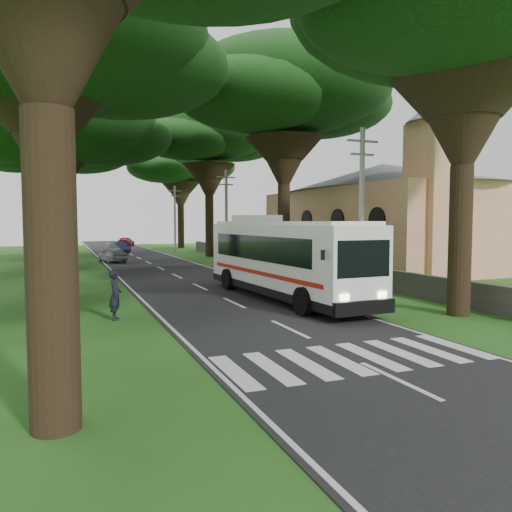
{
  "coord_description": "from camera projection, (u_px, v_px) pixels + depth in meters",
  "views": [
    {
      "loc": [
        -7.34,
        -13.53,
        3.78
      ],
      "look_at": [
        0.89,
        7.46,
        2.2
      ],
      "focal_mm": 35.0,
      "sensor_mm": 36.0,
      "label": 1
    }
  ],
  "objects": [
    {
      "name": "tree_l_mida",
      "position": [
        40.0,
        38.0,
        22.88
      ],
      "size": [
        15.63,
        15.63,
        15.59
      ],
      "color": "black",
      "rests_on": "ground"
    },
    {
      "name": "ground",
      "position": [
        317.0,
        343.0,
        15.5
      ],
      "size": [
        140.0,
        140.0,
        0.0
      ],
      "primitive_type": "plane",
      "color": "#244E16",
      "rests_on": "ground"
    },
    {
      "name": "coach_bus",
      "position": [
        283.0,
        257.0,
        24.21
      ],
      "size": [
        3.52,
        12.92,
        3.77
      ],
      "rotation": [
        0.0,
        0.0,
        0.05
      ],
      "color": "white",
      "rests_on": "ground"
    },
    {
      "name": "distant_car_a",
      "position": [
        112.0,
        254.0,
        45.79
      ],
      "size": [
        2.62,
        4.39,
        1.4
      ],
      "primitive_type": "imported",
      "rotation": [
        0.0,
        0.0,
        3.39
      ],
      "color": "#A1A1A5",
      "rests_on": "road"
    },
    {
      "name": "tree_l_far",
      "position": [
        47.0,
        145.0,
        56.13
      ],
      "size": [
        15.94,
        15.94,
        15.87
      ],
      "color": "black",
      "rests_on": "ground"
    },
    {
      "name": "pole_far",
      "position": [
        175.0,
        218.0,
        59.94
      ],
      "size": [
        1.6,
        0.24,
        8.0
      ],
      "color": "gray",
      "rests_on": "ground"
    },
    {
      "name": "pole_near",
      "position": [
        361.0,
        212.0,
        22.78
      ],
      "size": [
        1.6,
        0.24,
        8.0
      ],
      "color": "gray",
      "rests_on": "ground"
    },
    {
      "name": "distant_car_b",
      "position": [
        120.0,
        247.0,
        59.5
      ],
      "size": [
        2.2,
        4.0,
        1.25
      ],
      "primitive_type": "imported",
      "rotation": [
        0.0,
        0.0,
        0.25
      ],
      "color": "navy",
      "rests_on": "road"
    },
    {
      "name": "tree_r_mida",
      "position": [
        284.0,
        91.0,
        36.07
      ],
      "size": [
        15.39,
        15.39,
        16.56
      ],
      "color": "black",
      "rests_on": "ground"
    },
    {
      "name": "distant_car_c",
      "position": [
        126.0,
        242.0,
        74.54
      ],
      "size": [
        3.26,
        4.9,
        1.32
      ],
      "primitive_type": "imported",
      "rotation": [
        0.0,
        0.0,
        2.8
      ],
      "color": "maroon",
      "rests_on": "road"
    },
    {
      "name": "tree_l_midb",
      "position": [
        56.0,
        124.0,
        39.83
      ],
      "size": [
        16.06,
        16.06,
        15.03
      ],
      "color": "black",
      "rests_on": "ground"
    },
    {
      "name": "tree_r_far",
      "position": [
        180.0,
        162.0,
        69.77
      ],
      "size": [
        13.82,
        13.82,
        15.07
      ],
      "color": "black",
      "rests_on": "ground"
    },
    {
      "name": "tree_r_near",
      "position": [
        467.0,
        6.0,
        19.24
      ],
      "size": [
        13.88,
        13.88,
        15.19
      ],
      "color": "black",
      "rests_on": "ground"
    },
    {
      "name": "property_wall",
      "position": [
        274.0,
        260.0,
        41.02
      ],
      "size": [
        0.35,
        50.0,
        1.2
      ],
      "primitive_type": "cube",
      "color": "#383533",
      "rests_on": "ground"
    },
    {
      "name": "tree_r_midb",
      "position": [
        209.0,
        133.0,
        52.61
      ],
      "size": [
        14.33,
        14.33,
        16.26
      ],
      "color": "black",
      "rests_on": "ground"
    },
    {
      "name": "crosswalk",
      "position": [
        352.0,
        359.0,
        13.64
      ],
      "size": [
        8.0,
        3.0,
        0.01
      ],
      "primitive_type": "cube",
      "color": "silver",
      "rests_on": "ground"
    },
    {
      "name": "church",
      "position": [
        383.0,
        208.0,
        41.67
      ],
      "size": [
        14.0,
        24.0,
        11.6
      ],
      "color": "tan",
      "rests_on": "ground"
    },
    {
      "name": "road",
      "position": [
        163.0,
        270.0,
        38.72
      ],
      "size": [
        8.0,
        120.0,
        0.04
      ],
      "primitive_type": "cube",
      "color": "black",
      "rests_on": "ground"
    },
    {
      "name": "pole_mid",
      "position": [
        226.0,
        216.0,
        41.36
      ],
      "size": [
        1.6,
        0.24,
        8.0
      ],
      "color": "gray",
      "rests_on": "ground"
    },
    {
      "name": "pedestrian",
      "position": [
        115.0,
        295.0,
        19.02
      ],
      "size": [
        0.59,
        0.78,
        1.93
      ],
      "primitive_type": "imported",
      "rotation": [
        0.0,
        0.0,
        1.38
      ],
      "color": "black",
      "rests_on": "ground"
    }
  ]
}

